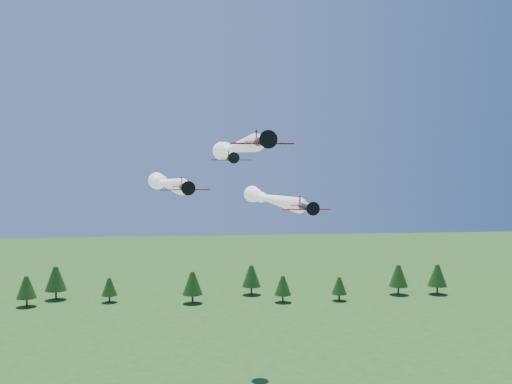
{
  "coord_description": "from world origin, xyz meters",
  "views": [
    {
      "loc": [
        -8.47,
        -84.27,
        44.56
      ],
      "look_at": [
        1.32,
        0.0,
        41.21
      ],
      "focal_mm": 40.0,
      "sensor_mm": 36.0,
      "label": 1
    }
  ],
  "objects": [
    {
      "name": "plane_slot",
      "position": [
        -1.86,
        7.68,
        46.38
      ],
      "size": [
        6.53,
        7.09,
        2.29
      ],
      "rotation": [
        0.0,
        0.0,
        0.06
      ],
      "color": "black",
      "rests_on": "ground"
    },
    {
      "name": "plane_right",
      "position": [
        7.06,
        28.14,
        38.81
      ],
      "size": [
        8.93,
        48.14,
        3.7
      ],
      "rotation": [
        0.0,
        0.0,
        0.08
      ],
      "color": "black",
      "rests_on": "ground"
    },
    {
      "name": "plane_lead",
      "position": [
        -0.81,
        15.75,
        48.28
      ],
      "size": [
        8.67,
        47.65,
        3.7
      ],
      "rotation": [
        0.0,
        0.0,
        0.06
      ],
      "color": "black",
      "rests_on": "ground"
    },
    {
      "name": "plane_left",
      "position": [
        -13.19,
        26.88,
        41.96
      ],
      "size": [
        11.87,
        50.04,
        3.7
      ],
      "rotation": [
        0.0,
        0.0,
        0.14
      ],
      "color": "black",
      "rests_on": "ground"
    },
    {
      "name": "treeline",
      "position": [
        0.76,
        109.51,
        6.45
      ],
      "size": [
        164.48,
        19.16,
        11.41
      ],
      "color": "#382314",
      "rests_on": "ground"
    }
  ]
}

